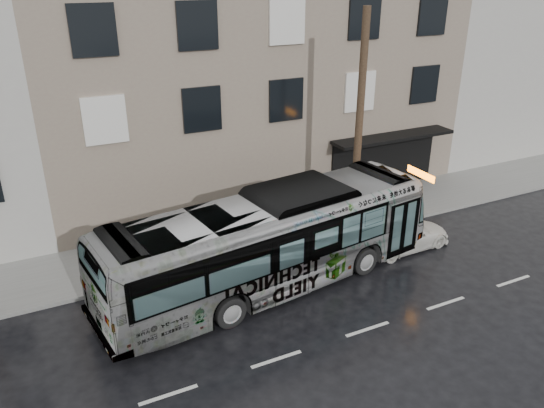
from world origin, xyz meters
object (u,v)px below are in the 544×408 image
at_px(sign_post, 375,199).
at_px(white_sedan, 403,235).
at_px(utility_pole_front, 359,127).
at_px(bus, 271,242).

relative_size(sign_post, white_sedan, 0.59).
distance_m(sign_post, white_sedan, 2.17).
relative_size(utility_pole_front, bus, 0.72).
xyz_separation_m(utility_pole_front, sign_post, (1.10, 0.00, -3.30)).
bearing_deg(sign_post, utility_pole_front, 180.00).
bearing_deg(utility_pole_front, white_sedan, -62.61).
xyz_separation_m(bus, white_sedan, (5.96, 0.12, -1.14)).
xyz_separation_m(utility_pole_front, white_sedan, (1.05, -2.03, -4.06)).
height_order(sign_post, white_sedan, sign_post).
relative_size(sign_post, bus, 0.19).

